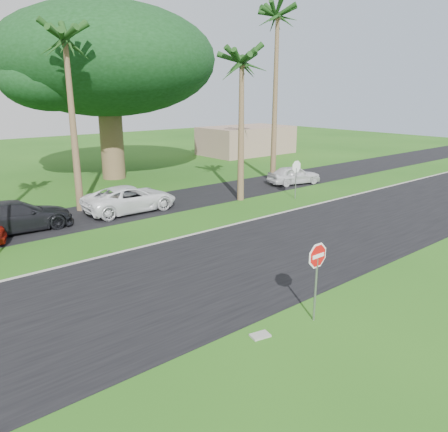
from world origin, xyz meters
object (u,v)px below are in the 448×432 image
at_px(car_pickup, 294,175).
at_px(stop_sign_far, 296,172).
at_px(car_dark, 16,217).
at_px(stop_sign_near, 317,266).
at_px(car_minivan, 130,199).

bearing_deg(car_pickup, stop_sign_far, 147.75).
height_order(stop_sign_far, car_dark, stop_sign_far).
bearing_deg(stop_sign_far, stop_sign_near, 43.73).
bearing_deg(car_pickup, stop_sign_near, 148.29).
xyz_separation_m(stop_sign_far, car_dark, (-16.00, 4.06, -1.00)).
height_order(stop_sign_near, car_minivan, stop_sign_near).
bearing_deg(car_minivan, stop_sign_near, 174.08).
height_order(stop_sign_near, car_dark, stop_sign_near).
distance_m(stop_sign_far, car_pickup, 4.75).
distance_m(stop_sign_far, car_minivan, 10.63).
distance_m(stop_sign_near, stop_sign_far, 15.91).
distance_m(car_minivan, car_pickup, 13.24).
distance_m(stop_sign_near, car_minivan, 15.02).
bearing_deg(stop_sign_near, car_minivan, 83.64).
bearing_deg(car_dark, stop_sign_near, -161.90).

